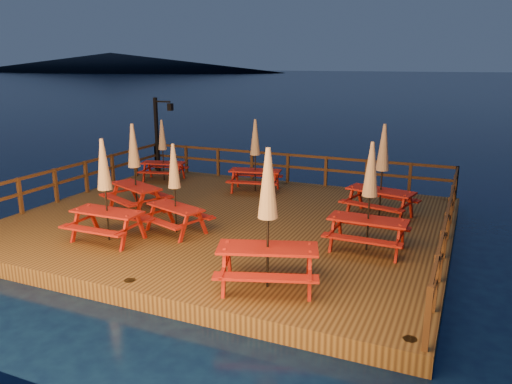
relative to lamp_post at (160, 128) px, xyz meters
The scene contains 14 objects.
ground 7.39m from the lamp_post, 40.16° to the right, with size 500.00×500.00×0.00m, color black.
deck 7.33m from the lamp_post, 40.16° to the right, with size 12.00×10.00×0.40m, color #3F2A14.
deck_piles 7.48m from the lamp_post, 40.16° to the right, with size 11.44×9.44×1.40m.
railing 6.15m from the lamp_post, 27.22° to the right, with size 11.80×9.75×1.10m.
lamp_post is the anchor object (origin of this frame).
headland_left 241.46m from the lamp_post, 129.82° to the left, with size 180.00×84.00×9.00m, color black.
picnic_table_0 5.02m from the lamp_post, 15.96° to the right, with size 2.01×1.77×2.50m.
picnic_table_1 9.70m from the lamp_post, 15.96° to the right, with size 2.19×1.94×2.70m.
picnic_table_2 10.99m from the lamp_post, 29.85° to the right, with size 1.86×1.54×2.62m.
picnic_table_3 7.74m from the lamp_post, 53.13° to the right, with size 2.00×1.82×2.36m.
picnic_table_4 8.16m from the lamp_post, 65.25° to the right, with size 1.82×1.50×2.59m.
picnic_table_5 1.67m from the lamp_post, 52.83° to the right, with size 1.88×1.68×2.29m.
picnic_table_6 5.58m from the lamp_post, 63.60° to the right, with size 2.29×2.12×2.63m.
picnic_table_7 11.59m from the lamp_post, 45.59° to the right, with size 2.40×2.19×2.83m.
Camera 1 is at (6.21, -12.26, 4.78)m, focal length 35.00 mm.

